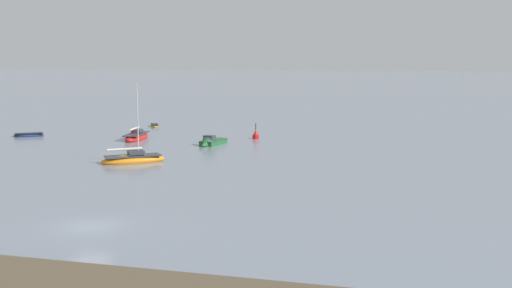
{
  "coord_description": "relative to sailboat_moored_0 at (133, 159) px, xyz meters",
  "views": [
    {
      "loc": [
        22.08,
        -38.38,
        11.48
      ],
      "look_at": [
        1.04,
        37.66,
        0.61
      ],
      "focal_mm": 46.32,
      "sensor_mm": 36.0,
      "label": 1
    }
  ],
  "objects": [
    {
      "name": "rowboat_moored_4",
      "position": [
        -12.16,
        32.6,
        -0.19
      ],
      "size": [
        2.51,
        3.4,
        0.51
      ],
      "rotation": [
        0.0,
        0.0,
        5.2
      ],
      "color": "gold",
      "rests_on": "ground"
    },
    {
      "name": "sailboat_moored_2",
      "position": [
        -8.01,
        17.51,
        0.01
      ],
      "size": [
        3.13,
        7.34,
        7.97
      ],
      "rotation": [
        0.0,
        0.0,
        1.7
      ],
      "color": "red",
      "rests_on": "ground"
    },
    {
      "name": "ground_plane",
      "position": [
        8.89,
        -24.66,
        -0.33
      ],
      "size": [
        800.0,
        800.0,
        0.0
      ],
      "primitive_type": "plane",
      "color": "gray"
    },
    {
      "name": "sailboat_moored_0",
      "position": [
        0.0,
        0.0,
        0.0
      ],
      "size": [
        6.64,
        5.94,
        7.65
      ],
      "rotation": [
        0.0,
        0.0,
        0.68
      ],
      "color": "orange",
      "rests_on": "ground"
    },
    {
      "name": "channel_buoy",
      "position": [
        7.33,
        22.29,
        0.13
      ],
      "size": [
        0.9,
        0.9,
        2.3
      ],
      "color": "red",
      "rests_on": "ground"
    },
    {
      "name": "motorboat_moored_1",
      "position": [
        3.55,
        14.58,
        -0.04
      ],
      "size": [
        2.57,
        5.24,
        1.91
      ],
      "rotation": [
        0.0,
        0.0,
        4.54
      ],
      "color": "#23602D",
      "rests_on": "ground"
    },
    {
      "name": "rowboat_moored_3",
      "position": [
        -23.85,
        16.34,
        -0.16
      ],
      "size": [
        4.15,
        3.45,
        0.64
      ],
      "rotation": [
        0.0,
        0.0,
        3.74
      ],
      "color": "navy",
      "rests_on": "ground"
    }
  ]
}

